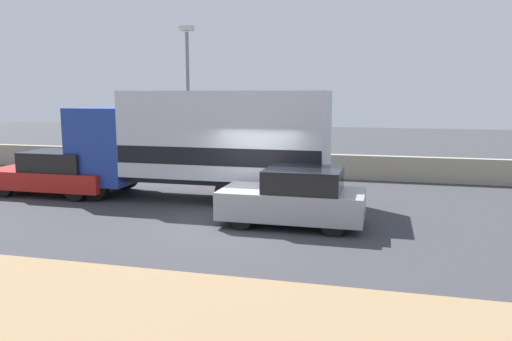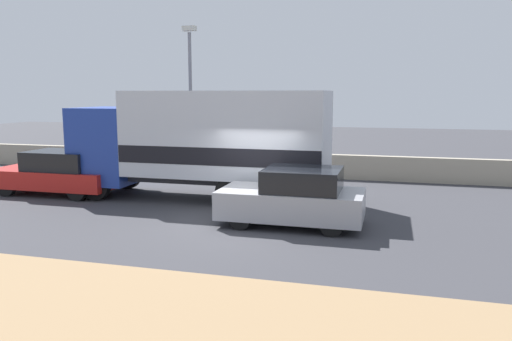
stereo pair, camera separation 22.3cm
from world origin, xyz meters
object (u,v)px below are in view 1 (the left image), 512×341
at_px(street_lamp, 188,90).
at_px(box_truck, 203,141).
at_px(car_sedan_second, 55,173).
at_px(pedestrian, 109,152).
at_px(car_hatchback, 295,197).

relative_size(street_lamp, box_truck, 0.73).
distance_m(street_lamp, car_sedan_second, 6.44).
bearing_deg(car_sedan_second, street_lamp, -121.89).
bearing_deg(street_lamp, car_sedan_second, -121.89).
bearing_deg(pedestrian, street_lamp, 1.12).
bearing_deg(pedestrian, box_truck, -35.17).
distance_m(street_lamp, pedestrian, 4.65).
bearing_deg(car_sedan_second, car_hatchback, 167.85).
bearing_deg(box_truck, pedestrian, -35.17).
height_order(car_hatchback, car_sedan_second, car_hatchback).
bearing_deg(car_hatchback, street_lamp, -49.67).
bearing_deg(box_truck, car_hatchback, 145.07).
bearing_deg(car_hatchback, box_truck, -34.93).
bearing_deg(box_truck, street_lamp, -62.59).
distance_m(car_hatchback, car_sedan_second, 8.99).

